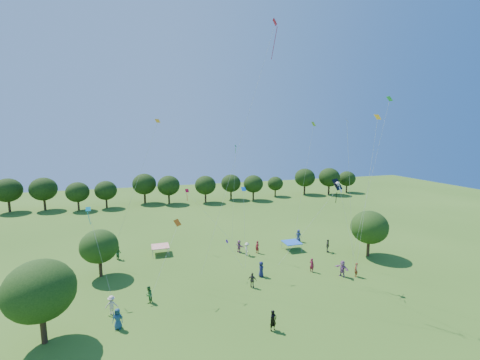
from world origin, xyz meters
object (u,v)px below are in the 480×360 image
object	(u,v)px
near_tree_east	(369,227)
pirate_kite	(337,185)
tent_red_stripe	(160,246)
tent_blue	(292,242)
near_tree_west	(40,291)
man_in_black	(273,321)
red_high_kite	(259,80)
near_tree_north	(99,246)

from	to	relation	value
near_tree_east	pirate_kite	world-z (taller)	pirate_kite
tent_red_stripe	tent_blue	bearing A→B (deg)	-12.18
near_tree_west	near_tree_east	distance (m)	35.48
near_tree_west	tent_blue	xyz separation A→B (m)	(26.37, 12.03, -3.15)
near_tree_west	near_tree_east	xyz separation A→B (m)	(34.74, 7.19, -0.39)
man_in_black	red_high_kite	bearing A→B (deg)	63.88
tent_red_stripe	man_in_black	size ratio (longest dim) A/B	1.29
tent_red_stripe	near_tree_west	bearing A→B (deg)	-120.93
near_tree_west	tent_red_stripe	world-z (taller)	near_tree_west
near_tree_east	pirate_kite	xyz separation A→B (m)	(-8.04, -4.35, 6.45)
tent_red_stripe	red_high_kite	bearing A→B (deg)	-49.10
near_tree_west	tent_red_stripe	bearing A→B (deg)	59.07
near_tree_west	near_tree_north	size ratio (longest dim) A/B	1.23
near_tree_east	red_high_kite	bearing A→B (deg)	-171.61
pirate_kite	near_tree_east	bearing A→B (deg)	28.43
tent_red_stripe	tent_blue	xyz separation A→B (m)	(16.97, -3.66, 0.00)
tent_blue	pirate_kite	world-z (taller)	pirate_kite
red_high_kite	tent_red_stripe	bearing A→B (deg)	130.90
tent_red_stripe	red_high_kite	distance (m)	24.31
near_tree_north	pirate_kite	distance (m)	26.19
near_tree_west	pirate_kite	distance (m)	27.53
near_tree_west	red_high_kite	xyz separation A→B (m)	(18.80, 4.84, 16.47)
near_tree_east	near_tree_north	bearing A→B (deg)	173.31
pirate_kite	tent_red_stripe	bearing A→B (deg)	143.38
near_tree_north	red_high_kite	world-z (taller)	red_high_kite
pirate_kite	near_tree_west	bearing A→B (deg)	-173.93
near_tree_west	pirate_kite	bearing A→B (deg)	6.07
tent_red_stripe	pirate_kite	size ratio (longest dim) A/B	0.23
tent_blue	near_tree_north	bearing A→B (deg)	-177.37
near_tree_north	pirate_kite	size ratio (longest dim) A/B	0.55
near_tree_north	man_in_black	xyz separation A→B (m)	(14.25, -14.62, -2.58)
tent_blue	pirate_kite	xyz separation A→B (m)	(0.33, -9.19, 9.21)
pirate_kite	red_high_kite	size ratio (longest dim) A/B	0.38
tent_blue	near_tree_east	bearing A→B (deg)	-30.03
near_tree_west	tent_blue	size ratio (longest dim) A/B	2.93
near_tree_north	tent_blue	xyz separation A→B (m)	(23.62, 1.08, -2.39)
near_tree_north	man_in_black	distance (m)	20.58
man_in_black	red_high_kite	world-z (taller)	red_high_kite
red_high_kite	near_tree_north	bearing A→B (deg)	159.17
near_tree_east	tent_red_stripe	xyz separation A→B (m)	(-25.34, 8.50, -2.76)
near_tree_east	tent_blue	size ratio (longest dim) A/B	2.67
near_tree_west	man_in_black	size ratio (longest dim) A/B	3.79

